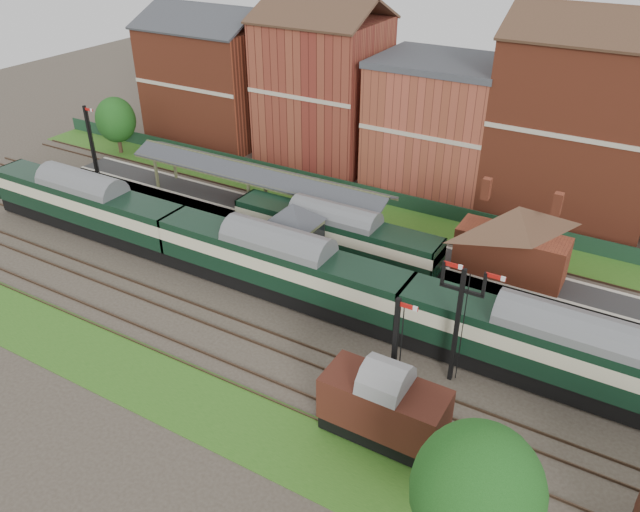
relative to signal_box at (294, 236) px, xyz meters
The scene contains 18 objects.
ground 5.45m from the signal_box, 47.29° to the right, with size 160.00×160.00×0.00m, color #473D33.
grass_back 13.47m from the signal_box, 76.76° to the left, with size 90.00×4.50×0.06m, color #2D6619.
grass_front 15.86m from the signal_box, 78.87° to the right, with size 90.00×5.00×0.06m, color #2D6619.
fence 15.25m from the signal_box, 78.50° to the left, with size 90.00×0.12×1.50m, color #193823.
platform 7.31m from the signal_box, 107.10° to the left, with size 55.00×3.40×1.00m, color #2D2D2D.
signal_box is the anchor object (origin of this frame).
brick_hut 8.25m from the signal_box, ahead, with size 3.20×2.64×2.94m.
station_building 16.37m from the signal_box, 23.43° to the left, with size 8.10×8.10×5.90m.
canopy 10.40m from the signal_box, 140.91° to the left, with size 26.00×3.89×4.08m.
semaphore_bracket 16.16m from the signal_box, 20.92° to the right, with size 3.60×0.25×8.18m.
semaphore_platform_end 27.41m from the signal_box, behind, with size 1.23×0.25×8.00m.
semaphore_siding 16.60m from the signal_box, 38.20° to the right, with size 1.23×0.25×8.00m.
town_backdrop 22.26m from the signal_box, 82.60° to the left, with size 69.00×10.00×16.00m.
dmu_train 3.37m from the signal_box, 77.11° to the right, with size 60.03×3.15×4.61m.
platform_railcar 3.81m from the signal_box, 60.71° to the left, with size 17.65×2.78×4.06m.
goods_van_a 18.20m from the signal_box, 42.37° to the right, with size 6.72×2.91×4.08m.
tree_far 26.36m from the signal_box, 41.07° to the right, with size 5.55×5.55×8.10m.
tree_back 33.16m from the signal_box, 159.11° to the left, with size 4.41×4.41×6.45m.
Camera 1 is at (19.82, -31.96, 26.24)m, focal length 35.00 mm.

